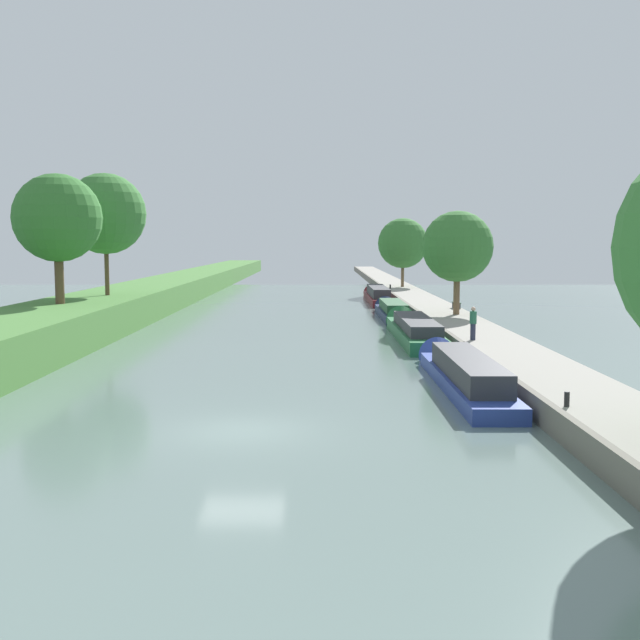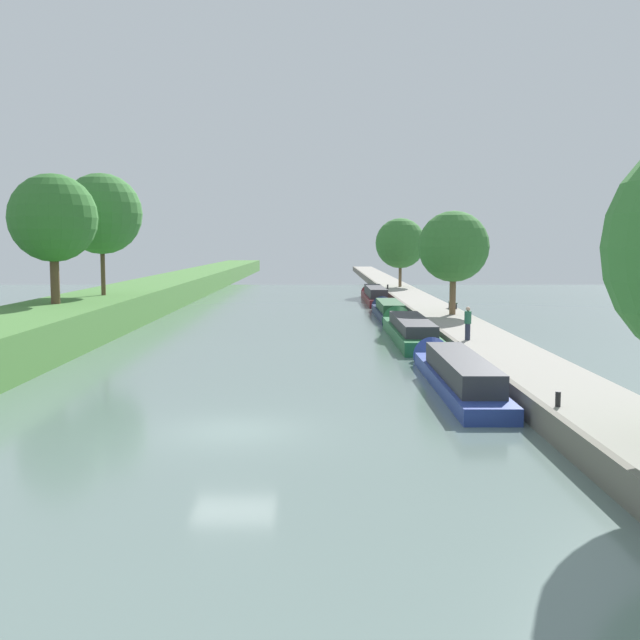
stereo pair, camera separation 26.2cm
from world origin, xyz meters
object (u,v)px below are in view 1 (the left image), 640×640
mooring_bollard_far (390,287)px  narrowboat_blue (462,373)px  narrowboat_maroon (377,295)px  mooring_bollard_near (566,399)px  park_bench (456,304)px  narrowboat_navy (391,310)px  narrowboat_green (413,329)px  person_walking (472,323)px

mooring_bollard_far → narrowboat_blue: bearing=-92.0°
narrowboat_maroon → mooring_bollard_near: narrowboat_maroon is taller
narrowboat_blue → mooring_bollard_near: (1.71, -7.47, 0.49)m
park_bench → narrowboat_blue: bearing=-99.5°
narrowboat_navy → narrowboat_green: bearing=-89.8°
person_walking → mooring_bollard_far: bearing=90.4°
narrowboat_maroon → park_bench: narrowboat_maroon is taller
narrowboat_blue → person_walking: bearing=76.1°
narrowboat_navy → narrowboat_maroon: narrowboat_maroon is taller
narrowboat_blue → narrowboat_green: size_ratio=0.92×
narrowboat_blue → narrowboat_navy: 28.40m
mooring_bollard_near → mooring_bollard_far: size_ratio=1.00×
narrowboat_blue → mooring_bollard_far: 50.08m
narrowboat_navy → park_bench: park_bench is taller
narrowboat_navy → narrowboat_maroon: 14.93m
park_bench → person_walking: bearing=-97.5°
narrowboat_navy → narrowboat_maroon: (0.01, 14.93, 0.11)m
narrowboat_blue → mooring_bollard_near: 7.68m
mooring_bollard_near → narrowboat_green: bearing=94.6°
narrowboat_blue → park_bench: (4.39, 26.29, 0.61)m
narrowboat_green → person_walking: person_walking is taller
narrowboat_green → mooring_bollard_near: bearing=-85.4°
narrowboat_maroon → mooring_bollard_far: narrowboat_maroon is taller
person_walking → mooring_bollard_far: (-0.29, 42.00, -0.65)m
person_walking → narrowboat_blue: bearing=-103.9°
narrowboat_blue → narrowboat_green: narrowboat_blue is taller
narrowboat_blue → park_bench: bearing=80.5°
narrowboat_navy → park_bench: bearing=-24.8°
person_walking → mooring_bollard_near: person_walking is taller
narrowboat_blue → mooring_bollard_far: narrowboat_blue is taller
mooring_bollard_near → park_bench: bearing=85.5°
narrowboat_green → narrowboat_navy: bearing=90.2°
mooring_bollard_far → park_bench: 23.91m
person_walking → park_bench: bearing=82.5°
narrowboat_green → person_walking: 7.40m
narrowboat_navy → mooring_bollard_far: bearing=85.1°
narrowboat_blue → person_walking: (1.99, 8.05, 1.14)m
narrowboat_green → person_walking: size_ratio=8.67×
mooring_bollard_far → narrowboat_green: bearing=-93.0°
narrowboat_navy → mooring_bollard_far: mooring_bollard_far is taller
narrowboat_blue → narrowboat_green: bearing=90.5°
narrowboat_green → narrowboat_navy: narrowboat_green is taller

